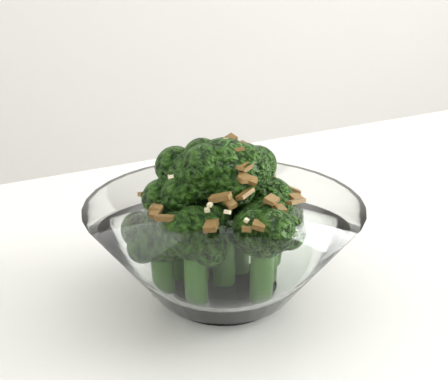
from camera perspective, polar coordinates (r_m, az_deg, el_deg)
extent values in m
cylinder|color=white|center=(0.50, 0.00, -8.47)|extent=(0.08, 0.08, 0.01)
cylinder|color=#275215|center=(0.46, -2.34, -7.13)|extent=(0.02, 0.02, 0.04)
sphere|color=#20490D|center=(0.45, -2.40, -3.63)|extent=(0.04, 0.04, 0.04)
cylinder|color=#275215|center=(0.50, 1.27, -3.27)|extent=(0.02, 0.02, 0.07)
sphere|color=#20490D|center=(0.48, 1.31, 1.57)|extent=(0.04, 0.04, 0.04)
cylinder|color=#275215|center=(0.46, 3.17, -6.98)|extent=(0.02, 0.02, 0.05)
sphere|color=#20490D|center=(0.45, 3.25, -3.33)|extent=(0.04, 0.04, 0.04)
cylinder|color=#275215|center=(0.50, -3.72, -4.78)|extent=(0.02, 0.02, 0.05)
sphere|color=#20490D|center=(0.48, -3.82, -1.13)|extent=(0.04, 0.04, 0.04)
cylinder|color=#275215|center=(0.48, -5.14, -6.71)|extent=(0.02, 0.02, 0.04)
sphere|color=#20490D|center=(0.47, -5.24, -3.82)|extent=(0.04, 0.04, 0.04)
cylinder|color=#275215|center=(0.53, -0.03, -3.80)|extent=(0.02, 0.02, 0.04)
sphere|color=#20490D|center=(0.51, -0.03, -0.96)|extent=(0.04, 0.04, 0.04)
cylinder|color=#275215|center=(0.49, 3.59, -4.95)|extent=(0.02, 0.02, 0.05)
sphere|color=#20490D|center=(0.48, 3.68, -1.16)|extent=(0.04, 0.04, 0.04)
cylinder|color=#275215|center=(0.48, 0.00, -3.89)|extent=(0.02, 0.02, 0.07)
sphere|color=#20490D|center=(0.46, 0.00, 1.59)|extent=(0.05, 0.05, 0.05)
cylinder|color=#275215|center=(0.49, -2.17, -4.01)|extent=(0.02, 0.02, 0.07)
sphere|color=#20490D|center=(0.47, -2.24, 0.81)|extent=(0.04, 0.04, 0.04)
cylinder|color=#275215|center=(0.52, 4.02, -4.31)|extent=(0.02, 0.02, 0.04)
sphere|color=#20490D|center=(0.51, 4.10, -1.53)|extent=(0.04, 0.04, 0.04)
cube|color=olive|center=(0.45, 1.49, 1.80)|extent=(0.01, 0.02, 0.01)
cube|color=olive|center=(0.43, 0.41, -0.96)|extent=(0.01, 0.01, 0.01)
cube|color=olive|center=(0.46, -1.99, 2.63)|extent=(0.01, 0.01, 0.01)
cube|color=olive|center=(0.49, -2.15, 2.82)|extent=(0.01, 0.01, 0.01)
cube|color=olive|center=(0.44, -4.96, -2.34)|extent=(0.01, 0.01, 0.00)
cube|color=olive|center=(0.48, 1.89, 2.71)|extent=(0.01, 0.01, 0.01)
cube|color=olive|center=(0.42, -1.09, -3.00)|extent=(0.01, 0.02, 0.01)
cube|color=olive|center=(0.47, -3.45, 1.65)|extent=(0.01, 0.01, 0.01)
cube|color=olive|center=(0.48, -3.66, 2.11)|extent=(0.01, 0.01, 0.01)
cube|color=olive|center=(0.51, 0.57, 1.69)|extent=(0.01, 0.01, 0.01)
cube|color=olive|center=(0.44, 3.96, -1.55)|extent=(0.01, 0.01, 0.01)
cube|color=olive|center=(0.44, 1.77, -0.34)|extent=(0.01, 0.01, 0.01)
cube|color=olive|center=(0.47, 1.19, 3.53)|extent=(0.02, 0.01, 0.01)
cube|color=olive|center=(0.45, 1.42, 2.26)|extent=(0.01, 0.01, 0.01)
cube|color=olive|center=(0.49, 2.26, 1.91)|extent=(0.01, 0.01, 0.01)
cube|color=olive|center=(0.47, -3.05, 1.87)|extent=(0.01, 0.01, 0.01)
cube|color=olive|center=(0.48, 1.21, 3.21)|extent=(0.01, 0.01, 0.01)
cube|color=olive|center=(0.50, -2.24, 2.34)|extent=(0.01, 0.01, 0.01)
cube|color=olive|center=(0.51, -3.05, 1.51)|extent=(0.01, 0.01, 0.01)
cube|color=olive|center=(0.44, 4.70, -1.53)|extent=(0.01, 0.01, 0.00)
cube|color=olive|center=(0.50, -1.25, 2.13)|extent=(0.01, 0.01, 0.01)
cube|color=olive|center=(0.47, 2.42, 2.51)|extent=(0.01, 0.01, 0.00)
cube|color=olive|center=(0.44, 1.56, 0.90)|extent=(0.01, 0.01, 0.00)
cube|color=olive|center=(0.48, 2.81, 2.16)|extent=(0.01, 0.01, 0.01)
cube|color=olive|center=(0.42, 2.96, -2.84)|extent=(0.01, 0.02, 0.01)
cube|color=olive|center=(0.46, 3.06, 2.00)|extent=(0.01, 0.01, 0.00)
cube|color=olive|center=(0.45, 2.01, 1.94)|extent=(0.01, 0.01, 0.01)
cube|color=olive|center=(0.45, 5.97, -0.97)|extent=(0.02, 0.01, 0.01)
cube|color=olive|center=(0.50, -5.42, 0.56)|extent=(0.01, 0.01, 0.01)
cube|color=olive|center=(0.45, -5.70, -1.49)|extent=(0.01, 0.01, 0.01)
cube|color=olive|center=(0.42, 1.89, -3.21)|extent=(0.01, 0.01, 0.01)
cube|color=olive|center=(0.47, -3.48, 1.70)|extent=(0.01, 0.01, 0.00)
cube|color=olive|center=(0.44, 3.99, -0.80)|extent=(0.01, 0.01, 0.01)
cube|color=olive|center=(0.48, 3.53, 1.77)|extent=(0.01, 0.01, 0.00)
cube|color=olive|center=(0.45, 1.08, 3.42)|extent=(0.01, 0.01, 0.01)
cube|color=olive|center=(0.48, -6.40, -0.34)|extent=(0.01, 0.01, 0.01)
cube|color=olive|center=(0.50, 3.57, 1.19)|extent=(0.01, 0.01, 0.01)
cube|color=olive|center=(0.47, 5.99, -0.65)|extent=(0.01, 0.01, 0.01)
cube|color=olive|center=(0.46, 0.27, 4.10)|extent=(0.01, 0.01, 0.01)
cube|color=olive|center=(0.44, 1.96, 0.93)|extent=(0.01, 0.01, 0.01)
cube|color=olive|center=(0.46, -3.70, 1.14)|extent=(0.01, 0.01, 0.00)
cube|color=olive|center=(0.49, -4.52, 1.06)|extent=(0.01, 0.01, 0.00)
cube|color=olive|center=(0.49, -1.73, 2.40)|extent=(0.01, 0.01, 0.01)
cube|color=olive|center=(0.43, -0.32, -0.62)|extent=(0.02, 0.01, 0.01)
cube|color=olive|center=(0.50, -3.72, 1.75)|extent=(0.01, 0.01, 0.01)
cube|color=olive|center=(0.45, -5.67, -1.79)|extent=(0.01, 0.01, 0.01)
cube|color=olive|center=(0.48, 5.61, 0.09)|extent=(0.01, 0.01, 0.01)
cube|color=beige|center=(0.48, 4.00, 1.88)|extent=(0.01, 0.01, 0.00)
cube|color=beige|center=(0.48, -0.89, 3.23)|extent=(0.01, 0.01, 0.00)
cube|color=beige|center=(0.43, 0.29, -1.84)|extent=(0.01, 0.01, 0.00)
cube|color=beige|center=(0.50, 2.15, 2.51)|extent=(0.01, 0.01, 0.00)
cube|color=beige|center=(0.43, 1.89, -2.55)|extent=(0.00, 0.00, 0.00)
cube|color=beige|center=(0.46, 2.02, 2.33)|extent=(0.01, 0.01, 0.01)
cube|color=beige|center=(0.43, -1.19, -1.24)|extent=(0.00, 0.00, 0.00)
cube|color=beige|center=(0.46, -0.79, 3.69)|extent=(0.01, 0.01, 0.00)
cube|color=beige|center=(0.47, -4.43, 1.19)|extent=(0.00, 0.01, 0.00)
cube|color=beige|center=(0.50, 4.24, 1.02)|extent=(0.00, 0.01, 0.01)
cube|color=beige|center=(0.46, -4.41, 1.00)|extent=(0.00, 0.00, 0.00)
cube|color=beige|center=(0.51, 0.07, 2.31)|extent=(0.01, 0.01, 0.00)
cube|color=beige|center=(0.46, -0.72, 3.59)|extent=(0.01, 0.00, 0.00)
cube|color=beige|center=(0.46, 0.11, 4.20)|extent=(0.00, 0.00, 0.00)
cube|color=beige|center=(0.43, -1.41, -1.67)|extent=(0.00, 0.00, 0.00)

